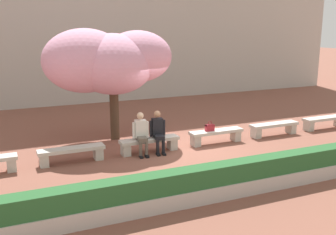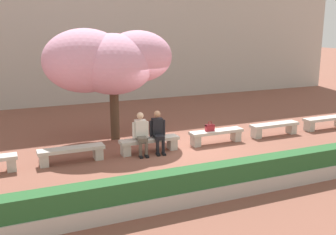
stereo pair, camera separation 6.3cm
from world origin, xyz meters
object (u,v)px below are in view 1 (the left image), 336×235
at_px(stone_bench_near_west, 72,152).
at_px(stone_bench_east_end, 274,127).
at_px(stone_bench_center, 149,143).
at_px(person_seated_left, 141,132).
at_px(cherry_tree_main, 108,61).
at_px(person_seated_right, 158,130).
at_px(stone_bench_near_east, 216,134).
at_px(stone_bench_far_east, 325,121).
at_px(handbag, 210,127).

bearing_deg(stone_bench_near_west, stone_bench_east_end, 0.00).
relative_size(stone_bench_center, person_seated_left, 1.46).
bearing_deg(cherry_tree_main, stone_bench_center, -70.78).
distance_m(person_seated_right, cherry_tree_main, 3.00).
distance_m(stone_bench_center, stone_bench_near_east, 2.40).
height_order(stone_bench_near_east, stone_bench_east_end, same).
distance_m(stone_bench_near_west, stone_bench_far_east, 9.58).
bearing_deg(stone_bench_near_east, cherry_tree_main, 147.35).
distance_m(stone_bench_east_end, person_seated_right, 4.54).
distance_m(stone_bench_near_east, cherry_tree_main, 4.37).
bearing_deg(person_seated_right, stone_bench_near_west, 178.86).
bearing_deg(handbag, person_seated_left, -178.77).
distance_m(person_seated_left, cherry_tree_main, 2.87).
height_order(stone_bench_near_west, stone_bench_far_east, same).
relative_size(stone_bench_near_west, stone_bench_near_east, 1.00).
height_order(stone_bench_far_east, handbag, handbag).
bearing_deg(stone_bench_near_west, cherry_tree_main, 49.21).
xyz_separation_m(stone_bench_east_end, cherry_tree_main, (-5.48, 1.98, 2.39)).
distance_m(stone_bench_center, person_seated_right, 0.48).
xyz_separation_m(stone_bench_center, person_seated_left, (-0.29, -0.05, 0.39)).
bearing_deg(cherry_tree_main, stone_bench_far_east, -14.09).
relative_size(stone_bench_east_end, stone_bench_far_east, 1.00).
height_order(stone_bench_near_west, cherry_tree_main, cherry_tree_main).
xyz_separation_m(stone_bench_near_west, stone_bench_near_east, (4.79, 0.00, 0.00)).
xyz_separation_m(person_seated_left, cherry_tree_main, (-0.40, 2.03, 1.99)).
xyz_separation_m(stone_bench_east_end, person_seated_right, (-4.52, -0.05, 0.39)).
relative_size(stone_bench_near_west, cherry_tree_main, 0.44).
xyz_separation_m(stone_bench_near_west, stone_bench_east_end, (7.19, 0.00, 0.00)).
relative_size(stone_bench_near_west, handbag, 5.57).
relative_size(stone_bench_center, handbag, 5.57).
distance_m(stone_bench_near_east, person_seated_right, 2.16).
xyz_separation_m(stone_bench_east_end, person_seated_left, (-5.08, -0.05, 0.39)).
distance_m(person_seated_left, person_seated_right, 0.56).
bearing_deg(stone_bench_east_end, stone_bench_far_east, 0.00).
bearing_deg(stone_bench_center, cherry_tree_main, 109.22).
xyz_separation_m(stone_bench_near_east, stone_bench_east_end, (2.40, 0.00, 0.00)).
bearing_deg(stone_bench_east_end, person_seated_left, -179.40).
xyz_separation_m(stone_bench_center, person_seated_right, (0.27, -0.05, 0.39)).
distance_m(stone_bench_center, stone_bench_far_east, 7.19).
relative_size(stone_bench_near_west, stone_bench_east_end, 1.00).
height_order(stone_bench_east_end, cherry_tree_main, cherry_tree_main).
bearing_deg(stone_bench_far_east, stone_bench_east_end, 180.00).
relative_size(person_seated_left, person_seated_right, 1.00).
distance_m(stone_bench_far_east, cherry_tree_main, 8.46).
relative_size(stone_bench_near_east, stone_bench_east_end, 1.00).
height_order(stone_bench_near_west, stone_bench_center, same).
relative_size(stone_bench_center, stone_bench_near_east, 1.00).
bearing_deg(stone_bench_near_east, person_seated_right, -178.58).
relative_size(stone_bench_east_end, cherry_tree_main, 0.44).
bearing_deg(stone_bench_near_east, person_seated_left, -178.87).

